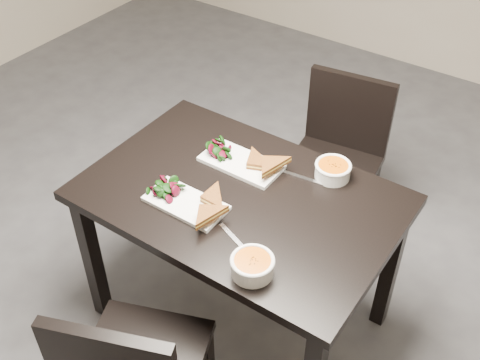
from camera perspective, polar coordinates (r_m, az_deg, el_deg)
The scene contains 13 objects.
ground at distance 3.04m, azimuth -3.29°, elevation -7.48°, with size 5.00×5.00×0.00m, color #47474C.
table at distance 2.32m, azimuth 0.00°, elevation -3.19°, with size 1.20×0.80×0.75m.
chair_far at distance 2.94m, azimuth 9.53°, elevation 2.80°, with size 0.47×0.47×0.85m.
plate_near at distance 2.21m, azimuth -5.28°, elevation -2.27°, with size 0.31×0.16×0.02m, color white.
sandwich_near at distance 2.16m, azimuth -3.74°, elevation -2.06°, with size 0.16×0.12×0.05m, color brown, non-canonical shape.
salad_near at distance 2.24m, azimuth -7.33°, elevation -0.73°, with size 0.10×0.09×0.04m, color black, non-canonical shape.
soup_bowl_near at distance 1.94m, azimuth 1.21°, elevation -8.26°, with size 0.15×0.15×0.07m.
cutlery_near at distance 2.07m, azimuth -0.52°, elevation -5.75°, with size 0.18×0.02×0.00m, color silver.
plate_far at distance 2.38m, azimuth 0.11°, elevation 1.67°, with size 0.33×0.17×0.02m, color white.
sandwich_far at distance 2.32m, azimuth 1.22°, elevation 1.59°, with size 0.17×0.12×0.05m, color brown, non-canonical shape.
salad_far at distance 2.41m, azimuth -1.86°, elevation 3.09°, with size 0.10×0.09×0.05m, color black, non-canonical shape.
soup_bowl_far at distance 2.33m, azimuth 9.01°, elevation 1.01°, with size 0.14×0.14×0.07m.
cutlery_far at distance 2.33m, azimuth 6.23°, elevation 0.21°, with size 0.18×0.02×0.00m, color silver.
Camera 1 is at (1.30, -1.58, 2.25)m, focal length 43.89 mm.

